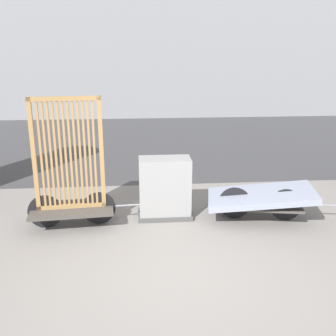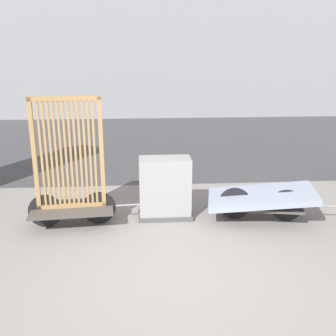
{
  "view_description": "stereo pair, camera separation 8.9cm",
  "coord_description": "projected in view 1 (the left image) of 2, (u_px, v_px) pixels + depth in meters",
  "views": [
    {
      "loc": [
        -0.53,
        -4.55,
        2.89
      ],
      "look_at": [
        0.0,
        1.77,
        0.99
      ],
      "focal_mm": 42.0,
      "sensor_mm": 36.0,
      "label": 1
    },
    {
      "loc": [
        -0.44,
        -4.55,
        2.89
      ],
      "look_at": [
        0.0,
        1.77,
        0.99
      ],
      "focal_mm": 42.0,
      "sensor_mm": 36.0,
      "label": 2
    }
  ],
  "objects": [
    {
      "name": "road_strip",
      "position": [
        152.0,
        141.0,
        13.13
      ],
      "size": [
        56.0,
        9.02,
        0.01
      ],
      "color": "#424244",
      "rests_on": "ground_plane"
    },
    {
      "name": "ground_plane",
      "position": [
        179.0,
        278.0,
        5.21
      ],
      "size": [
        60.0,
        60.0,
        0.0
      ],
      "primitive_type": "plane",
      "color": "gray"
    },
    {
      "name": "bike_cart_with_bedframe",
      "position": [
        71.0,
        182.0,
        6.55
      ],
      "size": [
        2.11,
        0.91,
        2.2
      ],
      "rotation": [
        0.0,
        0.0,
        0.08
      ],
      "color": "#4C4742",
      "rests_on": "ground_plane"
    },
    {
      "name": "building_facade",
      "position": [
        144.0,
        9.0,
        17.98
      ],
      "size": [
        48.0,
        4.0,
        9.46
      ],
      "color": "gray",
      "rests_on": "ground_plane"
    },
    {
      "name": "utility_cabinet",
      "position": [
        165.0,
        190.0,
        6.99
      ],
      "size": [
        0.96,
        0.54,
        1.1
      ],
      "color": "#4C4C4C",
      "rests_on": "ground_plane"
    },
    {
      "name": "bike_cart_with_mattress",
      "position": [
        261.0,
        198.0,
        6.92
      ],
      "size": [
        2.36,
        1.32,
        0.6
      ],
      "rotation": [
        0.0,
        0.0,
        -0.18
      ],
      "color": "#4C4742",
      "rests_on": "ground_plane"
    }
  ]
}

